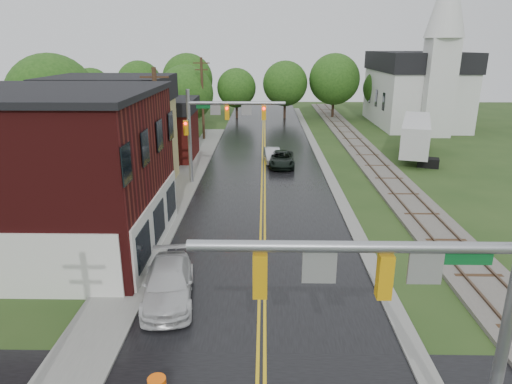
{
  "coord_description": "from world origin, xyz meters",
  "views": [
    {
      "loc": [
        0.06,
        -6.99,
        10.35
      ],
      "look_at": [
        -0.33,
        14.08,
        3.5
      ],
      "focal_mm": 32.0,
      "sensor_mm": 36.0,
      "label": 1
    }
  ],
  "objects_px": {
    "traffic_signal_far": "(217,120)",
    "pickup_white": "(169,284)",
    "utility_pole_b": "(158,136)",
    "brick_building": "(16,173)",
    "traffic_signal_near": "(416,298)",
    "utility_pole_c": "(203,98)",
    "church": "(419,81)",
    "tree_left_e": "(187,95)",
    "tree_left_b": "(54,101)",
    "sedan_silver": "(272,155)",
    "suv_dark": "(282,159)",
    "semi_trailer": "(416,135)",
    "tree_left_c": "(129,104)"
  },
  "relations": [
    {
      "from": "traffic_signal_far",
      "to": "pickup_white",
      "type": "distance_m",
      "value": 17.53
    },
    {
      "from": "traffic_signal_far",
      "to": "utility_pole_b",
      "type": "relative_size",
      "value": 0.82
    },
    {
      "from": "brick_building",
      "to": "traffic_signal_near",
      "type": "distance_m",
      "value": 20.6
    },
    {
      "from": "traffic_signal_near",
      "to": "utility_pole_c",
      "type": "distance_m",
      "value": 43.24
    },
    {
      "from": "church",
      "to": "tree_left_e",
      "type": "xyz_separation_m",
      "value": [
        -28.85,
        -7.84,
        -1.02
      ]
    },
    {
      "from": "utility_pole_b",
      "to": "tree_left_b",
      "type": "bearing_deg",
      "value": 138.14
    },
    {
      "from": "church",
      "to": "utility_pole_b",
      "type": "bearing_deg",
      "value": -130.18
    },
    {
      "from": "traffic_signal_far",
      "to": "sedan_silver",
      "type": "xyz_separation_m",
      "value": [
        4.27,
        6.73,
        -4.33
      ]
    },
    {
      "from": "brick_building",
      "to": "suv_dark",
      "type": "bearing_deg",
      "value": 50.75
    },
    {
      "from": "semi_trailer",
      "to": "church",
      "type": "bearing_deg",
      "value": 72.55
    },
    {
      "from": "tree_left_b",
      "to": "suv_dark",
      "type": "xyz_separation_m",
      "value": [
        19.44,
        0.33,
        -5.06
      ]
    },
    {
      "from": "suv_dark",
      "to": "traffic_signal_far",
      "type": "bearing_deg",
      "value": -132.83
    },
    {
      "from": "tree_left_e",
      "to": "tree_left_c",
      "type": "bearing_deg",
      "value": -129.81
    },
    {
      "from": "semi_trailer",
      "to": "utility_pole_c",
      "type": "bearing_deg",
      "value": 160.23
    },
    {
      "from": "brick_building",
      "to": "church",
      "type": "height_order",
      "value": "church"
    },
    {
      "from": "tree_left_b",
      "to": "sedan_silver",
      "type": "bearing_deg",
      "value": 5.61
    },
    {
      "from": "semi_trailer",
      "to": "tree_left_b",
      "type": "bearing_deg",
      "value": -172.2
    },
    {
      "from": "traffic_signal_near",
      "to": "utility_pole_c",
      "type": "bearing_deg",
      "value": 103.74
    },
    {
      "from": "tree_left_e",
      "to": "tree_left_b",
      "type": "bearing_deg",
      "value": -122.74
    },
    {
      "from": "tree_left_b",
      "to": "tree_left_e",
      "type": "relative_size",
      "value": 1.19
    },
    {
      "from": "utility_pole_c",
      "to": "tree_left_b",
      "type": "relative_size",
      "value": 0.93
    },
    {
      "from": "sedan_silver",
      "to": "church",
      "type": "bearing_deg",
      "value": 40.78
    },
    {
      "from": "traffic_signal_near",
      "to": "pickup_white",
      "type": "relative_size",
      "value": 1.47
    },
    {
      "from": "semi_trailer",
      "to": "traffic_signal_near",
      "type": "bearing_deg",
      "value": -107.85
    },
    {
      "from": "tree_left_c",
      "to": "pickup_white",
      "type": "distance_m",
      "value": 31.72
    },
    {
      "from": "traffic_signal_near",
      "to": "tree_left_b",
      "type": "relative_size",
      "value": 0.76
    },
    {
      "from": "brick_building",
      "to": "church",
      "type": "bearing_deg",
      "value": 50.02
    },
    {
      "from": "church",
      "to": "tree_left_c",
      "type": "relative_size",
      "value": 2.61
    },
    {
      "from": "tree_left_c",
      "to": "pickup_white",
      "type": "xyz_separation_m",
      "value": [
        9.9,
        -29.9,
        -3.79
      ]
    },
    {
      "from": "tree_left_b",
      "to": "tree_left_e",
      "type": "distance_m",
      "value": 16.67
    },
    {
      "from": "church",
      "to": "suv_dark",
      "type": "bearing_deg",
      "value": -130.55
    },
    {
      "from": "traffic_signal_near",
      "to": "utility_pole_c",
      "type": "relative_size",
      "value": 0.82
    },
    {
      "from": "brick_building",
      "to": "sedan_silver",
      "type": "bearing_deg",
      "value": 54.66
    },
    {
      "from": "semi_trailer",
      "to": "tree_left_e",
      "type": "bearing_deg",
      "value": 157.75
    },
    {
      "from": "traffic_signal_near",
      "to": "tree_left_b",
      "type": "bearing_deg",
      "value": 125.49
    },
    {
      "from": "traffic_signal_far",
      "to": "semi_trailer",
      "type": "bearing_deg",
      "value": 27.41
    },
    {
      "from": "brick_building",
      "to": "tree_left_b",
      "type": "xyz_separation_m",
      "value": [
        -5.36,
        16.9,
        1.57
      ]
    },
    {
      "from": "pickup_white",
      "to": "suv_dark",
      "type": "bearing_deg",
      "value": 68.46
    },
    {
      "from": "utility_pole_c",
      "to": "tree_left_e",
      "type": "bearing_deg",
      "value": 137.16
    },
    {
      "from": "traffic_signal_far",
      "to": "tree_left_b",
      "type": "height_order",
      "value": "tree_left_b"
    },
    {
      "from": "utility_pole_b",
      "to": "tree_left_c",
      "type": "xyz_separation_m",
      "value": [
        -7.05,
        17.9,
        -0.21
      ]
    },
    {
      "from": "utility_pole_b",
      "to": "sedan_silver",
      "type": "height_order",
      "value": "utility_pole_b"
    },
    {
      "from": "pickup_white",
      "to": "tree_left_c",
      "type": "bearing_deg",
      "value": 100.78
    },
    {
      "from": "utility_pole_b",
      "to": "suv_dark",
      "type": "bearing_deg",
      "value": 50.62
    },
    {
      "from": "utility_pole_c",
      "to": "sedan_silver",
      "type": "xyz_separation_m",
      "value": [
        7.6,
        -10.27,
        -4.08
      ]
    },
    {
      "from": "brick_building",
      "to": "pickup_white",
      "type": "xyz_separation_m",
      "value": [
        8.54,
        -5.0,
        -3.42
      ]
    },
    {
      "from": "traffic_signal_near",
      "to": "traffic_signal_far",
      "type": "distance_m",
      "value": 25.94
    },
    {
      "from": "brick_building",
      "to": "traffic_signal_far",
      "type": "height_order",
      "value": "brick_building"
    },
    {
      "from": "suv_dark",
      "to": "tree_left_e",
      "type": "bearing_deg",
      "value": 128.63
    },
    {
      "from": "traffic_signal_near",
      "to": "traffic_signal_far",
      "type": "relative_size",
      "value": 1.0
    }
  ]
}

